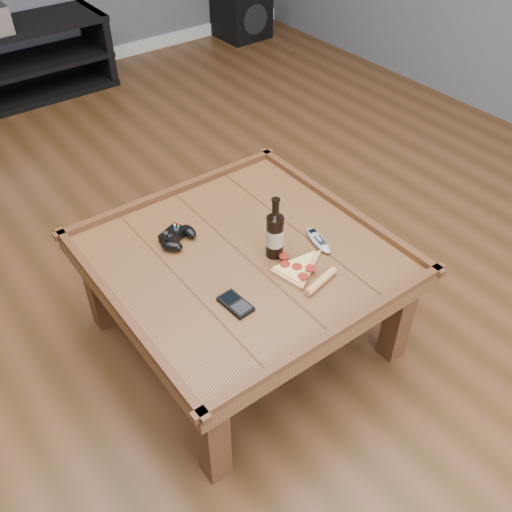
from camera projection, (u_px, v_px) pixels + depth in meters
ground at (244, 336)px, 2.36m from camera, size 6.00×6.00×0.00m
baseboard at (3, 81)px, 4.14m from camera, size 5.00×0.02×0.10m
coffee_table at (243, 266)px, 2.10m from camera, size 1.03×1.03×0.48m
media_console at (6, 66)px, 3.86m from camera, size 1.40×0.45×0.50m
beer_bottle at (275, 233)px, 2.00m from camera, size 0.06×0.06×0.24m
game_controller at (177, 237)px, 2.10m from camera, size 0.16×0.14×0.05m
pizza_slice at (300, 271)px, 1.98m from camera, size 0.22×0.31×0.03m
smartphone at (236, 304)px, 1.86m from camera, size 0.08×0.13×0.02m
remote_control at (318, 240)px, 2.11m from camera, size 0.09×0.17×0.02m
subwoofer at (242, 14)px, 4.83m from camera, size 0.39×0.40×0.39m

